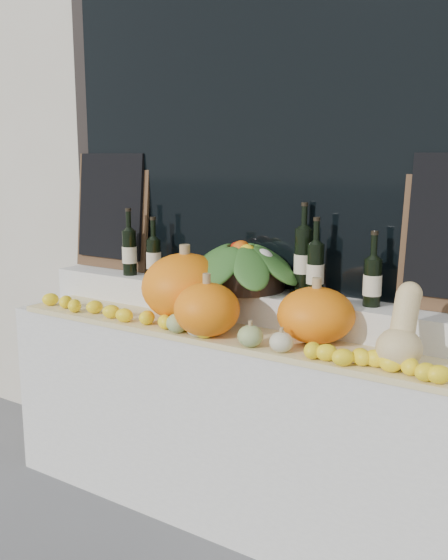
% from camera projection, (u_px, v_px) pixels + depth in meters
% --- Properties ---
extents(storefront_facade, '(7.00, 0.94, 4.50)m').
position_uv_depth(storefront_facade, '(311.00, 34.00, 3.12)').
color(storefront_facade, beige).
rests_on(storefront_facade, ground).
extents(display_sill, '(2.30, 0.55, 0.88)m').
position_uv_depth(display_sill, '(233.00, 421.00, 2.88)').
color(display_sill, silver).
rests_on(display_sill, ground).
extents(rear_tier, '(2.30, 0.25, 0.16)m').
position_uv_depth(rear_tier, '(251.00, 306.00, 2.90)').
color(rear_tier, silver).
rests_on(rear_tier, display_sill).
extents(straw_bedding, '(2.10, 0.32, 0.02)m').
position_uv_depth(straw_bedding, '(218.00, 333.00, 2.69)').
color(straw_bedding, tan).
rests_on(straw_bedding, display_sill).
extents(pumpkin_left, '(0.41, 0.41, 0.31)m').
position_uv_depth(pumpkin_left, '(185.00, 287.00, 2.84)').
color(pumpkin_left, orange).
rests_on(pumpkin_left, straw_bedding).
extents(pumpkin_right, '(0.33, 0.33, 0.23)m').
position_uv_depth(pumpkin_right, '(316.00, 315.00, 2.51)').
color(pumpkin_right, orange).
rests_on(pumpkin_right, straw_bedding).
extents(pumpkin_center, '(0.36, 0.36, 0.23)m').
position_uv_depth(pumpkin_center, '(207.00, 309.00, 2.60)').
color(pumpkin_center, orange).
rests_on(pumpkin_center, straw_bedding).
extents(butternut_squash, '(0.16, 0.22, 0.30)m').
position_uv_depth(butternut_squash, '(402.00, 334.00, 2.21)').
color(butternut_squash, '#D3B67C').
rests_on(butternut_squash, straw_bedding).
extents(decorative_gourds, '(0.59, 0.12, 0.15)m').
position_uv_depth(decorative_gourds, '(218.00, 329.00, 2.54)').
color(decorative_gourds, '#396C20').
rests_on(decorative_gourds, straw_bedding).
extents(lemon_heap, '(2.20, 0.16, 0.06)m').
position_uv_depth(lemon_heap, '(203.00, 329.00, 2.59)').
color(lemon_heap, yellow).
rests_on(lemon_heap, straw_bedding).
extents(produce_bowl, '(0.62, 0.62, 0.24)m').
position_uv_depth(produce_bowl, '(241.00, 265.00, 2.88)').
color(produce_bowl, black).
rests_on(produce_bowl, rear_tier).
extents(wine_bottle_far_left, '(0.08, 0.08, 0.34)m').
position_uv_depth(wine_bottle_far_left, '(129.00, 252.00, 3.21)').
color(wine_bottle_far_left, black).
rests_on(wine_bottle_far_left, rear_tier).
extents(wine_bottle_near_left, '(0.08, 0.08, 0.31)m').
position_uv_depth(wine_bottle_near_left, '(154.00, 257.00, 3.16)').
color(wine_bottle_near_left, black).
rests_on(wine_bottle_near_left, rear_tier).
extents(wine_bottle_tall, '(0.08, 0.08, 0.41)m').
position_uv_depth(wine_bottle_tall, '(303.00, 260.00, 2.76)').
color(wine_bottle_tall, black).
rests_on(wine_bottle_tall, rear_tier).
extents(wine_bottle_near_right, '(0.08, 0.08, 0.35)m').
position_uv_depth(wine_bottle_near_right, '(315.00, 270.00, 2.67)').
color(wine_bottle_near_right, black).
rests_on(wine_bottle_near_right, rear_tier).
extents(wine_bottle_far_right, '(0.08, 0.08, 0.31)m').
position_uv_depth(wine_bottle_far_right, '(372.00, 281.00, 2.54)').
color(wine_bottle_far_right, black).
rests_on(wine_bottle_far_right, rear_tier).
extents(chalkboard_left, '(0.50, 0.09, 0.62)m').
position_uv_depth(chalkboard_left, '(111.00, 209.00, 3.37)').
color(chalkboard_left, '#4C331E').
rests_on(chalkboard_left, rear_tier).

